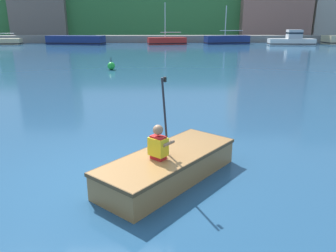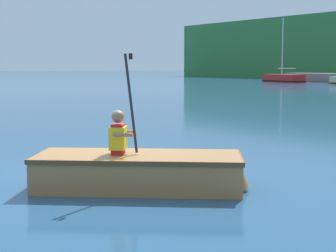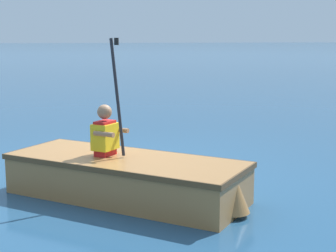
# 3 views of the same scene
# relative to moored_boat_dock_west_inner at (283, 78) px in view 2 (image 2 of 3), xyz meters

# --- Properties ---
(ground_plane) EXTENTS (300.00, 300.00, 0.00)m
(ground_plane) POSITION_rel_moored_boat_dock_west_inner_xyz_m (27.92, -36.62, -0.40)
(ground_plane) COLOR navy
(moored_boat_dock_west_inner) EXTENTS (5.23, 2.54, 6.40)m
(moored_boat_dock_west_inner) POSITION_rel_moored_boat_dock_west_inner_xyz_m (0.00, 0.00, 0.00)
(moored_boat_dock_west_inner) COLOR red
(moored_boat_dock_west_inner) RESTS_ON ground
(rowboat_foreground) EXTENTS (2.60, 2.79, 0.47)m
(rowboat_foreground) POSITION_rel_moored_boat_dock_west_inner_xyz_m (29.06, -36.69, -0.13)
(rowboat_foreground) COLOR #A3703D
(rowboat_foreground) RESTS_ON ground
(person_paddler) EXTENTS (0.46, 0.46, 1.35)m
(person_paddler) POSITION_rel_moored_boat_dock_west_inner_xyz_m (28.86, -36.93, 0.35)
(person_paddler) COLOR red
(person_paddler) RESTS_ON rowboat_foreground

